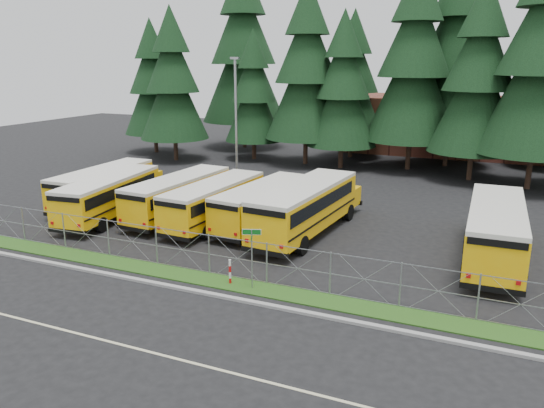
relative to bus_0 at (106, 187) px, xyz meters
The scene contains 27 objects.
ground 15.57m from the bus_0, 26.78° to the right, with size 120.00×120.00×0.00m, color black.
curb 17.18m from the bus_0, 36.07° to the right, with size 50.00×0.25×0.12m, color gray.
grass_verge 16.40m from the bus_0, 32.11° to the right, with size 50.00×1.40×0.06m, color #204513.
road_lane_line 20.45m from the bus_0, 47.26° to the right, with size 50.00×0.12×0.01m, color beige.
chainlink_fence 15.99m from the bus_0, 29.98° to the right, with size 44.00×0.10×2.00m, color gray, non-canonical shape.
brick_building 38.55m from the bus_0, 58.98° to the left, with size 22.00×10.00×6.00m, color brown.
bus_0 is the anchor object (origin of this frame).
bus_1 3.18m from the bus_0, 42.59° to the right, with size 2.46×10.42×2.73m, color #FFB208, non-canonical shape.
bus_2 6.40m from the bus_0, ahead, with size 2.44×10.33×2.71m, color #FFB208, non-canonical shape.
bus_3 9.27m from the bus_0, ahead, with size 2.41×10.20×2.67m, color #FFB208, non-canonical shape.
bus_4 12.15m from the bus_0, ahead, with size 2.35×9.97×2.61m, color #FFB208, non-canonical shape.
bus_5 15.10m from the bus_0, ahead, with size 2.73×11.55×3.03m, color #FFB208, non-canonical shape.
bus_east 25.24m from the bus_0, ahead, with size 2.69×11.38×2.98m, color #FFB208, non-canonical shape.
street_sign 17.78m from the bus_0, 29.47° to the right, with size 0.80×0.53×2.81m.
striped_bollard 16.77m from the bus_0, 31.23° to the right, with size 0.11×0.11×1.20m, color #B20C0C.
light_standard 11.73m from the bus_0, 60.75° to the left, with size 0.70×0.35×10.14m.
conifer_0 23.13m from the bus_0, 116.66° to the left, with size 6.44×6.44×14.25m, color black, non-canonical shape.
conifer_1 18.70m from the bus_0, 107.66° to the left, with size 6.83×6.83×15.09m, color black, non-canonical shape.
conifer_2 21.24m from the bus_0, 85.19° to the left, with size 5.85×5.85×12.94m, color black, non-canonical shape.
conifer_3 22.71m from the bus_0, 69.57° to the left, with size 7.82×7.82×17.29m, color black, non-canonical shape.
conifer_4 23.33m from the bus_0, 60.11° to the left, with size 6.51×6.51×14.39m, color black, non-canonical shape.
conifer_5 28.65m from the bus_0, 51.23° to the left, with size 8.44×8.44×18.66m, color black, non-canonical shape.
conifer_6 30.43m from the bus_0, 39.55° to the left, with size 7.48×7.48×16.55m, color black, non-canonical shape.
conifer_7 33.39m from the bus_0, 32.26° to the left, with size 8.79×8.79×19.45m, color black, non-canonical shape.
conifer_10 28.59m from the bus_0, 95.40° to the left, with size 9.46×9.46×20.93m, color black, non-canonical shape.
conifer_11 28.33m from the bus_0, 67.54° to the left, with size 6.74×6.74×14.90m, color black, non-canonical shape.
conifer_12 32.91m from the bus_0, 50.40° to the left, with size 8.75×8.75×19.34m, color black, non-canonical shape.
Camera 1 is at (11.14, -21.51, 9.92)m, focal length 35.00 mm.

